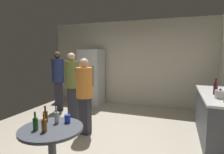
# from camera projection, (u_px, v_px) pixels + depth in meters

# --- Properties ---
(ground_plane) EXTENTS (5.20, 5.20, 0.10)m
(ground_plane) POSITION_uv_depth(u_px,v_px,m) (94.00, 140.00, 3.69)
(ground_plane) COLOR #B2A893
(wall_back) EXTENTS (5.32, 0.06, 2.70)m
(wall_back) POSITION_uv_depth(u_px,v_px,m) (128.00, 64.00, 5.96)
(wall_back) COLOR beige
(wall_back) RESTS_ON ground_plane
(refrigerator) EXTENTS (0.70, 0.68, 1.80)m
(refrigerator) POSITION_uv_depth(u_px,v_px,m) (92.00, 77.00, 6.00)
(refrigerator) COLOR silver
(refrigerator) RESTS_ON ground_plane
(kitchen_counter) EXTENTS (0.64, 1.91, 0.90)m
(kitchen_counter) POSITION_uv_depth(u_px,v_px,m) (217.00, 116.00, 3.57)
(kitchen_counter) COLOR #4C515B
(kitchen_counter) RESTS_ON ground_plane
(kettle) EXTENTS (0.24, 0.17, 0.18)m
(kettle) POSITION_uv_depth(u_px,v_px,m) (220.00, 94.00, 3.16)
(kettle) COLOR #B2B2B7
(kettle) RESTS_ON kitchen_counter
(wine_bottle_on_counter) EXTENTS (0.08, 0.08, 0.31)m
(wine_bottle_on_counter) POSITION_uv_depth(u_px,v_px,m) (216.00, 88.00, 3.45)
(wine_bottle_on_counter) COLOR #3F141E
(wine_bottle_on_counter) RESTS_ON kitchen_counter
(foreground_table) EXTENTS (0.80, 0.80, 0.73)m
(foreground_table) POSITION_uv_depth(u_px,v_px,m) (52.00, 135.00, 2.34)
(foreground_table) COLOR #4C515B
(foreground_table) RESTS_ON ground_plane
(beer_bottle_amber) EXTENTS (0.06, 0.06, 0.23)m
(beer_bottle_amber) POSITION_uv_depth(u_px,v_px,m) (44.00, 125.00, 2.20)
(beer_bottle_amber) COLOR #8C5919
(beer_bottle_amber) RESTS_ON foreground_table
(beer_bottle_brown) EXTENTS (0.06, 0.06, 0.23)m
(beer_bottle_brown) POSITION_uv_depth(u_px,v_px,m) (45.00, 116.00, 2.51)
(beer_bottle_brown) COLOR #593314
(beer_bottle_brown) RESTS_ON foreground_table
(beer_bottle_green) EXTENTS (0.06, 0.06, 0.23)m
(beer_bottle_green) POSITION_uv_depth(u_px,v_px,m) (35.00, 123.00, 2.25)
(beer_bottle_green) COLOR #26662D
(beer_bottle_green) RESTS_ON foreground_table
(beer_bottle_clear) EXTENTS (0.06, 0.06, 0.23)m
(beer_bottle_clear) POSITION_uv_depth(u_px,v_px,m) (57.00, 117.00, 2.47)
(beer_bottle_clear) COLOR silver
(beer_bottle_clear) RESTS_ON foreground_table
(plastic_cup_blue) EXTENTS (0.08, 0.08, 0.11)m
(plastic_cup_blue) POSITION_uv_depth(u_px,v_px,m) (67.00, 119.00, 2.49)
(plastic_cup_blue) COLOR blue
(plastic_cup_blue) RESTS_ON foreground_table
(person_in_olive_shirt) EXTENTS (0.48, 0.48, 1.69)m
(person_in_olive_shirt) POSITION_uv_depth(u_px,v_px,m) (72.00, 81.00, 4.52)
(person_in_olive_shirt) COLOR #2D2D38
(person_in_olive_shirt) RESTS_ON ground_plane
(person_in_orange_shirt) EXTENTS (0.37, 0.37, 1.58)m
(person_in_orange_shirt) POSITION_uv_depth(u_px,v_px,m) (85.00, 91.00, 3.75)
(person_in_orange_shirt) COLOR #2D2D38
(person_in_orange_shirt) RESTS_ON ground_plane
(person_in_navy_shirt) EXTENTS (0.46, 0.46, 1.73)m
(person_in_navy_shirt) POSITION_uv_depth(u_px,v_px,m) (58.00, 76.00, 5.31)
(person_in_navy_shirt) COLOR #2D2D38
(person_in_navy_shirt) RESTS_ON ground_plane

